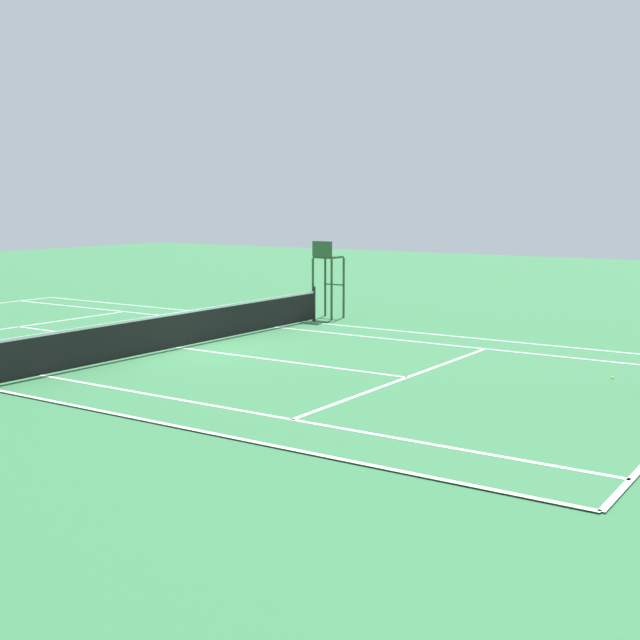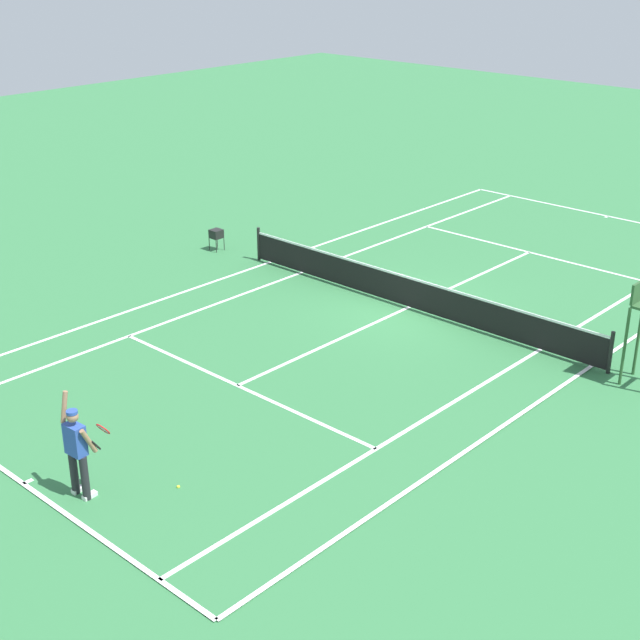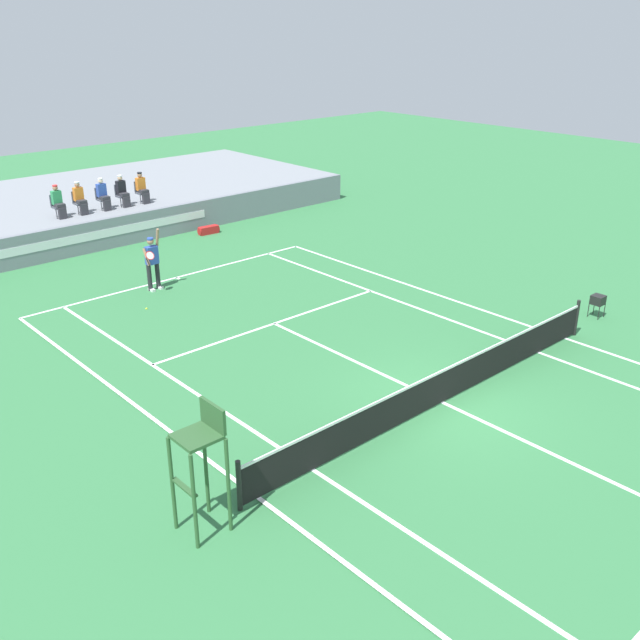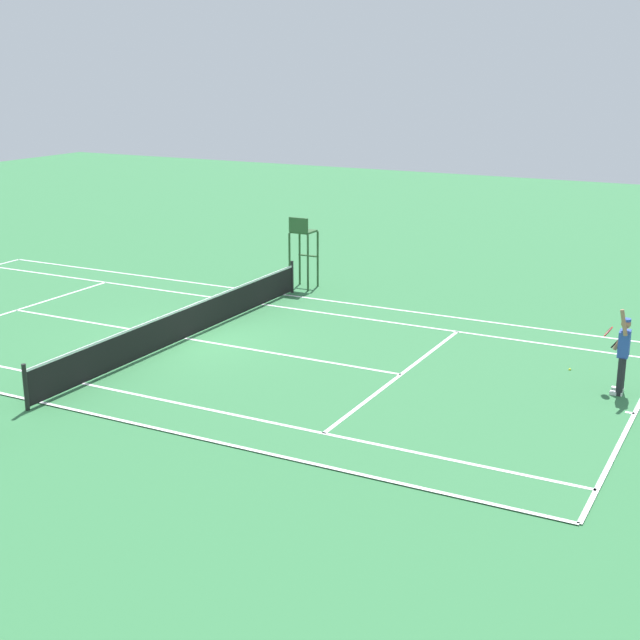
% 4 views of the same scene
% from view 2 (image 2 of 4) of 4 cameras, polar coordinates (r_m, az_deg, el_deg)
% --- Properties ---
extents(ground_plane, '(80.00, 80.00, 0.00)m').
position_cam_2_polar(ground_plane, '(25.52, 5.49, 0.73)').
color(ground_plane, '#337542').
extents(court, '(11.08, 23.88, 0.03)m').
position_cam_2_polar(court, '(25.51, 5.49, 0.75)').
color(court, '#337542').
rests_on(court, ground).
extents(net, '(11.98, 0.10, 1.07)m').
position_cam_2_polar(net, '(25.32, 5.53, 1.82)').
color(net, black).
rests_on(net, ground).
extents(tennis_player, '(0.76, 0.66, 2.08)m').
position_cam_2_polar(tennis_player, '(17.34, -14.82, -7.81)').
color(tennis_player, '#232328').
rests_on(tennis_player, ground).
extents(tennis_ball, '(0.07, 0.07, 0.07)m').
position_cam_2_polar(tennis_ball, '(17.71, -8.79, -10.19)').
color(tennis_ball, '#D1E533').
rests_on(tennis_ball, ground).
extents(ball_hopper, '(0.36, 0.36, 0.70)m').
position_cam_2_polar(ball_hopper, '(30.08, -6.46, 5.36)').
color(ball_hopper, black).
rests_on(ball_hopper, ground).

